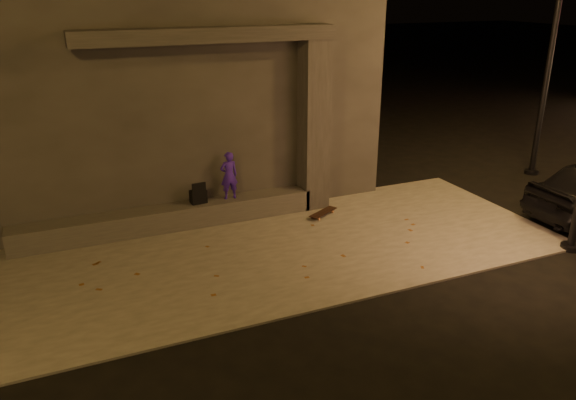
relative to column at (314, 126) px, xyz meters
name	(u,v)px	position (x,y,z in m)	size (l,w,h in m)	color
ground	(318,304)	(-1.70, -3.75, -1.84)	(120.00, 120.00, 0.00)	black
sidewalk	(271,251)	(-1.70, -1.75, -1.82)	(11.00, 4.40, 0.04)	#615C55
building	(158,79)	(-2.70, 2.74, 0.77)	(9.00, 5.10, 5.22)	#373532
ledge	(169,218)	(-3.20, 0.00, -1.58)	(6.00, 0.55, 0.45)	#494842
column	(314,126)	(0.00, 0.00, 0.00)	(0.55, 0.55, 3.60)	#373532
canopy	(208,34)	(-2.20, 0.05, 1.94)	(5.00, 0.70, 0.28)	#373532
skateboarder	(229,175)	(-1.92, 0.00, -0.85)	(0.37, 0.24, 1.00)	#3C1BB4
backpack	(198,196)	(-2.58, 0.00, -1.19)	(0.34, 0.23, 0.45)	black
skateboard	(323,213)	(-0.06, -0.65, -1.73)	(0.78, 0.55, 0.09)	black
street_lamp_2	(556,17)	(6.35, -0.13, 2.09)	(0.36, 0.36, 6.90)	black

